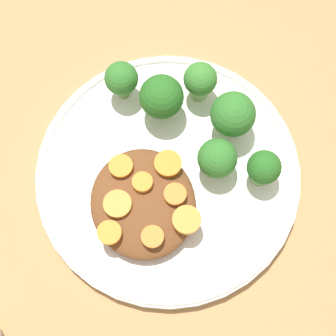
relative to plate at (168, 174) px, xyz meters
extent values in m
plane|color=tan|center=(0.00, 0.00, -0.01)|extent=(4.00, 4.00, 0.00)
cylinder|color=white|center=(0.00, 0.00, 0.00)|extent=(0.27, 0.27, 0.02)
torus|color=white|center=(0.00, 0.00, 0.01)|extent=(0.27, 0.27, 0.01)
ellipsoid|color=brown|center=(-0.03, -0.03, 0.02)|extent=(0.10, 0.11, 0.03)
cylinder|color=#759E51|center=(0.07, 0.03, 0.02)|extent=(0.01, 0.01, 0.02)
sphere|color=#337A2D|center=(0.07, 0.03, 0.04)|extent=(0.05, 0.05, 0.05)
cylinder|color=#7FA85B|center=(0.01, 0.07, 0.02)|extent=(0.01, 0.01, 0.02)
sphere|color=#286B23|center=(0.01, 0.07, 0.04)|extent=(0.04, 0.04, 0.04)
cylinder|color=#7FA85B|center=(0.05, 0.08, 0.02)|extent=(0.02, 0.02, 0.03)
sphere|color=#3D8433|center=(0.05, 0.08, 0.04)|extent=(0.03, 0.03, 0.03)
cylinder|color=#7FA85B|center=(0.05, -0.01, 0.02)|extent=(0.01, 0.01, 0.02)
sphere|color=#337A2D|center=(0.05, -0.01, 0.04)|extent=(0.04, 0.04, 0.04)
cylinder|color=#759E51|center=(-0.03, 0.10, 0.02)|extent=(0.01, 0.01, 0.02)
sphere|color=#337A2D|center=(-0.03, 0.10, 0.04)|extent=(0.03, 0.03, 0.03)
cylinder|color=#7FA85B|center=(0.09, -0.02, 0.02)|extent=(0.02, 0.02, 0.02)
sphere|color=#286B23|center=(0.09, -0.02, 0.04)|extent=(0.03, 0.03, 0.03)
cylinder|color=orange|center=(0.01, -0.06, 0.03)|extent=(0.03, 0.03, 0.01)
cylinder|color=orange|center=(-0.06, -0.03, 0.03)|extent=(0.03, 0.03, 0.00)
cylinder|color=orange|center=(0.00, 0.00, 0.03)|extent=(0.03, 0.03, 0.01)
cylinder|color=orange|center=(-0.03, -0.01, 0.03)|extent=(0.02, 0.02, 0.01)
cylinder|color=orange|center=(-0.07, -0.05, 0.03)|extent=(0.02, 0.02, 0.00)
cylinder|color=orange|center=(0.00, -0.03, 0.03)|extent=(0.02, 0.02, 0.01)
cylinder|color=orange|center=(-0.03, -0.07, 0.03)|extent=(0.02, 0.02, 0.00)
cylinder|color=orange|center=(-0.05, 0.01, 0.03)|extent=(0.02, 0.02, 0.00)
camera|label=1|loc=(-0.04, -0.17, 0.54)|focal=60.00mm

